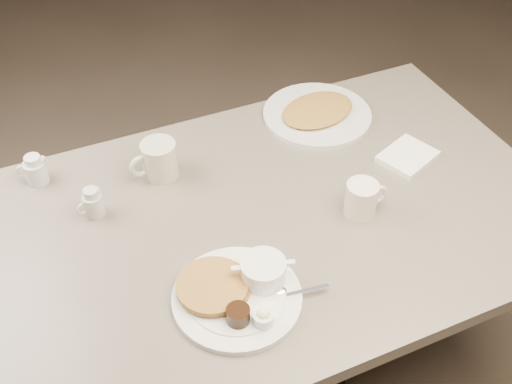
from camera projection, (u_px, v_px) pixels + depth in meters
name	position (u px, v px, depth m)	size (l,w,h in m)	color
diner_table	(259.00, 263.00, 1.64)	(1.50, 0.90, 0.75)	slate
main_plate	(239.00, 290.00, 1.34)	(0.37, 0.35, 0.07)	white
coffee_mug_near	(362.00, 198.00, 1.51)	(0.11, 0.08, 0.09)	white
napkin	(408.00, 157.00, 1.69)	(0.18, 0.16, 0.02)	white
coffee_mug_far	(158.00, 160.00, 1.61)	(0.14, 0.10, 0.10)	beige
creamer_left	(93.00, 203.00, 1.51)	(0.07, 0.05, 0.08)	beige
creamer_right	(35.00, 170.00, 1.60)	(0.08, 0.07, 0.08)	silver
hash_plate	(317.00, 113.00, 1.83)	(0.38, 0.38, 0.04)	silver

